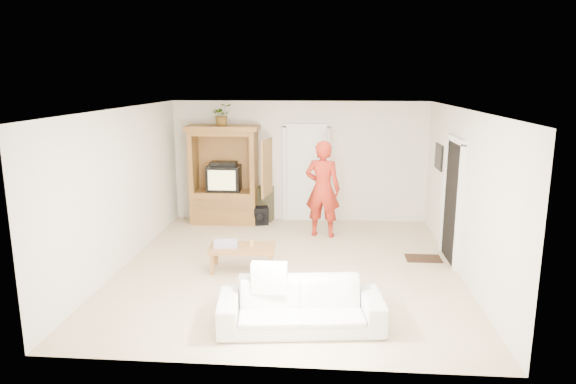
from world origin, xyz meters
name	(u,v)px	position (x,y,z in m)	size (l,w,h in m)	color
floor	(289,268)	(0.00, 0.00, 0.00)	(6.00, 6.00, 0.00)	tan
ceiling	(289,109)	(0.00, 0.00, 2.60)	(6.00, 6.00, 0.00)	white
wall_back	(299,162)	(0.00, 3.00, 1.30)	(5.50, 5.50, 0.00)	silver
wall_front	(266,253)	(0.00, -3.00, 1.30)	(5.50, 5.50, 0.00)	silver
wall_left	(122,188)	(-2.75, 0.00, 1.30)	(6.00, 6.00, 0.00)	silver
wall_right	(464,194)	(2.75, 0.00, 1.30)	(6.00, 6.00, 0.00)	silver
armoire	(225,181)	(-1.58, 2.66, 0.91)	(1.82, 1.14, 2.10)	#955E2E
door_back	(306,175)	(0.15, 2.97, 1.02)	(0.85, 0.05, 2.04)	white
doorway_right	(452,202)	(2.73, 0.60, 1.02)	(0.05, 0.90, 2.04)	black
framed_picture	(439,157)	(2.73, 1.90, 1.60)	(0.03, 0.60, 0.48)	black
doormat	(423,258)	(2.30, 0.60, 0.01)	(0.60, 0.40, 0.02)	#382316
plant	(222,115)	(-1.60, 2.63, 2.33)	(0.41, 0.35, 0.45)	#4C7238
man	(323,189)	(0.52, 1.82, 0.95)	(0.69, 0.46, 1.90)	#A32415
sofa	(300,306)	(0.31, -2.08, 0.30)	(2.03, 0.80, 0.59)	silver
coffee_table	(242,249)	(-0.75, -0.14, 0.34)	(1.10, 0.66, 0.40)	olive
towel	(226,244)	(-1.02, -0.14, 0.44)	(0.38, 0.28, 0.08)	#F351AE
candle	(251,243)	(-0.61, -0.10, 0.45)	(0.08, 0.08, 0.10)	tan
backpack_black	(261,216)	(-0.79, 2.48, 0.19)	(0.31, 0.19, 0.39)	black
backpack_olive	(264,204)	(-0.77, 2.85, 0.38)	(0.40, 0.29, 0.75)	#47442B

